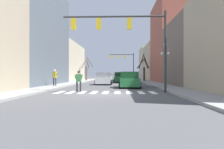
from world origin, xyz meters
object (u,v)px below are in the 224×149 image
at_px(car_driving_toward_lane, 129,80).
at_px(car_parked_left_mid, 104,79).
at_px(traffic_signal_far, 125,60).
at_px(street_tree_right_far, 86,70).
at_px(street_tree_left_far, 144,68).
at_px(street_lamp_right_corner, 165,56).
at_px(car_driving_away_lane, 111,77).
at_px(pedestrian_waiting_at_curb, 79,79).
at_px(traffic_signal_near, 126,32).
at_px(car_at_intersection, 120,78).
at_px(pedestrian_crossing_street, 55,76).

bearing_deg(car_driving_toward_lane, car_parked_left_mid, 25.63).
relative_size(traffic_signal_far, car_parked_left_mid, 1.45).
height_order(traffic_signal_far, car_parked_left_mid, traffic_signal_far).
relative_size(street_tree_right_far, street_tree_left_far, 0.93).
relative_size(street_lamp_right_corner, street_tree_right_far, 0.91).
bearing_deg(street_tree_left_far, car_driving_away_lane, 141.73).
distance_m(traffic_signal_far, pedestrian_waiting_at_curb, 37.21).
xyz_separation_m(traffic_signal_near, street_lamp_right_corner, (4.18, 6.07, -1.31)).
distance_m(street_lamp_right_corner, car_parked_left_mid, 9.91).
bearing_deg(car_driving_away_lane, car_at_intersection, 9.66).
bearing_deg(car_parked_left_mid, traffic_signal_far, 172.19).
bearing_deg(street_tree_left_far, street_lamp_right_corner, -90.08).
relative_size(pedestrian_crossing_street, street_tree_left_far, 0.34).
xyz_separation_m(car_driving_toward_lane, street_tree_left_far, (3.73, 20.22, 1.89)).
xyz_separation_m(street_lamp_right_corner, car_driving_toward_lane, (-3.70, 0.22, -2.55)).
distance_m(car_driving_away_lane, pedestrian_crossing_street, 25.25).
distance_m(street_lamp_right_corner, pedestrian_crossing_street, 12.03).
bearing_deg(car_driving_away_lane, street_tree_right_far, -52.54).
relative_size(car_driving_toward_lane, street_tree_right_far, 0.97).
bearing_deg(street_tree_right_far, car_parked_left_mid, -72.90).
distance_m(car_parked_left_mid, street_tree_left_far, 15.45).
bearing_deg(pedestrian_waiting_at_curb, car_driving_away_lane, 93.44).
distance_m(car_at_intersection, car_parked_left_mid, 7.59).
distance_m(traffic_signal_far, car_driving_away_lane, 7.85).
height_order(street_lamp_right_corner, car_parked_left_mid, street_lamp_right_corner).
relative_size(traffic_signal_near, street_tree_right_far, 1.59).
bearing_deg(pedestrian_crossing_street, street_lamp_right_corner, -160.31).
height_order(pedestrian_crossing_street, street_tree_right_far, street_tree_right_far).
xyz_separation_m(car_driving_away_lane, street_tree_left_far, (6.69, -5.28, 1.93)).
relative_size(traffic_signal_far, street_tree_right_far, 1.36).
bearing_deg(street_tree_left_far, pedestrian_crossing_street, -121.32).
xyz_separation_m(car_driving_toward_lane, car_at_intersection, (-0.96, 13.78, 0.03)).
relative_size(street_lamp_right_corner, car_at_intersection, 1.08).
relative_size(car_driving_toward_lane, pedestrian_crossing_street, 2.68).
relative_size(street_lamp_right_corner, street_tree_left_far, 0.85).
relative_size(car_driving_away_lane, car_parked_left_mid, 1.00).
height_order(traffic_signal_near, street_tree_left_far, traffic_signal_near).
height_order(traffic_signal_near, car_driving_away_lane, traffic_signal_near).
bearing_deg(traffic_signal_near, street_lamp_right_corner, 55.41).
bearing_deg(traffic_signal_far, car_driving_toward_lane, -90.52).
bearing_deg(car_driving_toward_lane, pedestrian_waiting_at_curb, 141.72).
relative_size(pedestrian_waiting_at_curb, street_tree_left_far, 0.32).
xyz_separation_m(traffic_signal_near, car_driving_toward_lane, (0.48, 6.29, -3.86)).
distance_m(traffic_signal_far, pedestrian_crossing_street, 31.86).
xyz_separation_m(car_parked_left_mid, pedestrian_waiting_at_curb, (-1.17, -11.93, 0.23)).
xyz_separation_m(traffic_signal_near, car_parked_left_mid, (-2.63, 12.79, -3.87)).
relative_size(traffic_signal_near, car_driving_away_lane, 1.70).
bearing_deg(car_parked_left_mid, pedestrian_crossing_street, -41.08).
distance_m(traffic_signal_near, car_parked_left_mid, 13.62).
height_order(traffic_signal_near, street_tree_right_far, traffic_signal_near).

